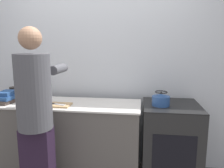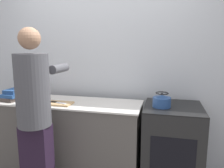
% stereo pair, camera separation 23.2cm
% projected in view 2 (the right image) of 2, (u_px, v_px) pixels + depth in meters
% --- Properties ---
extents(wall_back, '(8.00, 0.05, 2.60)m').
position_uv_depth(wall_back, '(105.00, 66.00, 2.84)').
color(wall_back, silver).
rests_on(wall_back, ground_plane).
extents(counter, '(1.72, 0.58, 0.92)m').
position_uv_depth(counter, '(70.00, 138.00, 2.65)').
color(counter, '#5B5651').
rests_on(counter, ground_plane).
extents(oven, '(0.61, 0.64, 0.93)m').
position_uv_depth(oven, '(171.00, 147.00, 2.42)').
color(oven, black).
rests_on(oven, ground_plane).
extents(person, '(0.35, 0.59, 1.73)m').
position_uv_depth(person, '(35.00, 112.00, 2.08)').
color(person, black).
rests_on(person, ground_plane).
extents(cutting_board, '(0.35, 0.19, 0.02)m').
position_uv_depth(cutting_board, '(57.00, 103.00, 2.47)').
color(cutting_board, tan).
rests_on(cutting_board, counter).
extents(knife, '(0.22, 0.10, 0.01)m').
position_uv_depth(knife, '(58.00, 103.00, 2.46)').
color(knife, silver).
rests_on(knife, cutting_board).
extents(kettle, '(0.19, 0.19, 0.16)m').
position_uv_depth(kettle, '(162.00, 101.00, 2.30)').
color(kettle, '#284C8C').
rests_on(kettle, oven).
extents(bowl_prep, '(0.20, 0.20, 0.07)m').
position_uv_depth(bowl_prep, '(38.00, 96.00, 2.74)').
color(bowl_prep, '#9E4738').
rests_on(bowl_prep, counter).
extents(canister_jar, '(0.12, 0.12, 0.14)m').
position_uv_depth(canister_jar, '(22.00, 91.00, 2.86)').
color(canister_jar, '#4C4C51').
rests_on(canister_jar, counter).
extents(book_stack, '(0.24, 0.28, 0.13)m').
position_uv_depth(book_stack, '(13.00, 95.00, 2.65)').
color(book_stack, '#423833').
rests_on(book_stack, counter).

